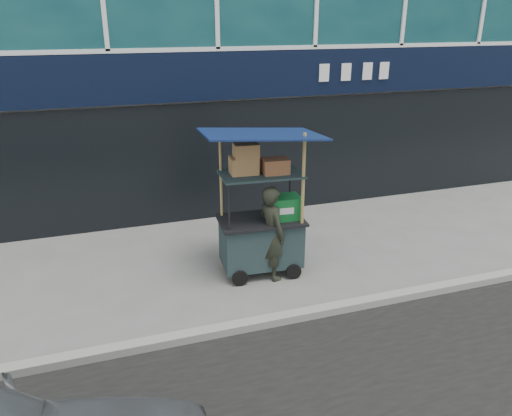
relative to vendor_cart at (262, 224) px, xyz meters
name	(u,v)px	position (x,y,z in m)	size (l,w,h in m)	color
ground	(291,312)	(0.00, -1.31, -0.85)	(80.00, 80.00, 0.00)	#62635E
curb	(297,316)	(0.00, -1.51, -0.79)	(80.00, 0.18, 0.12)	gray
vendor_cart	(262,224)	(0.00, 0.00, 0.00)	(1.87, 1.39, 2.42)	#1A292C
vendor_man	(272,233)	(0.08, -0.22, -0.07)	(0.57, 0.37, 1.55)	#25291E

